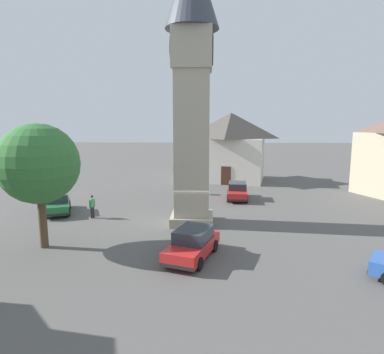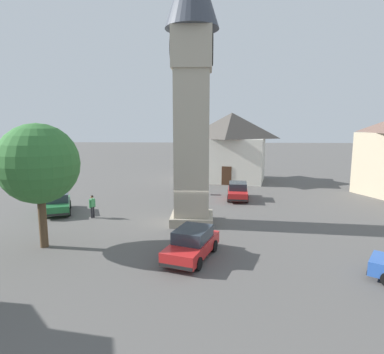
{
  "view_description": "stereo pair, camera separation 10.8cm",
  "coord_description": "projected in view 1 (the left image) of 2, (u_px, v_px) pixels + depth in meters",
  "views": [
    {
      "loc": [
        -22.12,
        -0.98,
        6.79
      ],
      "look_at": [
        0.0,
        0.0,
        3.22
      ],
      "focal_mm": 30.84,
      "sensor_mm": 36.0,
      "label": 1
    },
    {
      "loc": [
        -22.12,
        -1.09,
        6.79
      ],
      "look_at": [
        0.0,
        0.0,
        3.22
      ],
      "focal_mm": 30.84,
      "sensor_mm": 36.0,
      "label": 2
    }
  ],
  "objects": [
    {
      "name": "tree",
      "position": [
        39.0,
        164.0,
        17.65
      ],
      "size": [
        4.33,
        4.33,
        6.85
      ],
      "color": "brown",
      "rests_on": "ground"
    },
    {
      "name": "pedestrian",
      "position": [
        92.0,
        204.0,
        23.92
      ],
      "size": [
        0.5,
        0.37,
        1.69
      ],
      "color": "black",
      "rests_on": "ground"
    },
    {
      "name": "car_blue_kerb",
      "position": [
        237.0,
        191.0,
        29.98
      ],
      "size": [
        4.25,
        2.06,
        1.53
      ],
      "color": "red",
      "rests_on": "ground"
    },
    {
      "name": "clock_tower",
      "position": [
        192.0,
        63.0,
        21.25
      ],
      "size": [
        3.47,
        3.47,
        18.27
      ],
      "color": "gray",
      "rests_on": "ground"
    },
    {
      "name": "road_sign",
      "position": [
        174.0,
        175.0,
        32.18
      ],
      "size": [
        0.6,
        0.07,
        2.8
      ],
      "color": "gray",
      "rests_on": "ground"
    },
    {
      "name": "building_shop_left",
      "position": [
        231.0,
        146.0,
        39.61
      ],
      "size": [
        8.52,
        9.35,
        8.11
      ],
      "color": "silver",
      "rests_on": "ground"
    },
    {
      "name": "car_red_corner",
      "position": [
        193.0,
        243.0,
        16.8
      ],
      "size": [
        4.45,
        2.91,
        1.53
      ],
      "color": "red",
      "rests_on": "ground"
    },
    {
      "name": "ground_plane",
      "position": [
        192.0,
        223.0,
        22.94
      ],
      "size": [
        200.0,
        200.0,
        0.0
      ],
      "primitive_type": "plane",
      "color": "#565451"
    },
    {
      "name": "car_silver_kerb",
      "position": [
        57.0,
        203.0,
        25.37
      ],
      "size": [
        4.46,
        3.12,
        1.53
      ],
      "color": "#236B38",
      "rests_on": "ground"
    }
  ]
}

